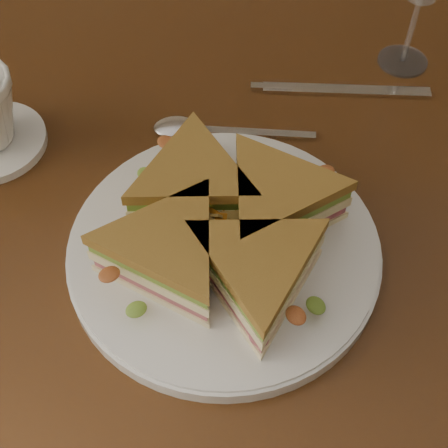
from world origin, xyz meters
The scene contains 7 objects.
ground centered at (0.00, 0.00, 0.00)m, with size 6.00×6.00×0.00m, color brown.
table centered at (0.00, 0.00, 0.65)m, with size 1.20×0.80×0.75m.
plate centered at (-0.04, -0.09, 0.76)m, with size 0.30×0.30×0.02m, color white.
sandwich_wedges centered at (-0.04, -0.09, 0.80)m, with size 0.29×0.29×0.06m.
crisps_mound centered at (-0.04, -0.09, 0.79)m, with size 0.09×0.09×0.05m, color #B76917, non-canonical shape.
spoon centered at (-0.05, 0.08, 0.75)m, with size 0.18×0.06×0.01m.
knife centered at (0.13, 0.12, 0.75)m, with size 0.21×0.05×0.00m.
Camera 1 is at (-0.09, -0.43, 1.25)m, focal length 50.00 mm.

